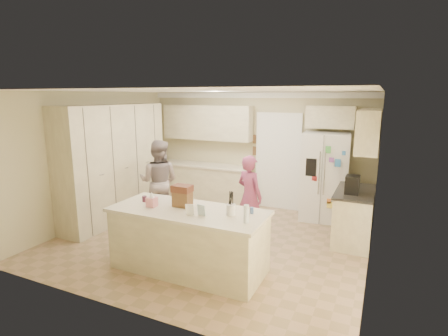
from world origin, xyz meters
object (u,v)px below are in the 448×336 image
at_px(island_base, 189,241).
at_px(teen_boy, 159,181).
at_px(utensil_crock, 231,210).
at_px(dollhouse_body, 182,199).
at_px(refrigerator, 324,177).
at_px(tissue_box, 152,202).
at_px(teen_girl, 250,196).
at_px(coffee_maker, 352,185).

xyz_separation_m(island_base, teen_boy, (-1.57, 1.51, 0.40)).
bearing_deg(utensil_crock, dollhouse_body, 176.42).
height_order(refrigerator, utensil_crock, refrigerator).
bearing_deg(refrigerator, island_base, -120.44).
relative_size(tissue_box, teen_girl, 0.09).
distance_m(coffee_maker, dollhouse_body, 2.84).
distance_m(teen_boy, teen_girl, 1.91).
bearing_deg(teen_boy, coffee_maker, 170.18).
xyz_separation_m(dollhouse_body, teen_boy, (-1.42, 1.41, -0.20)).
height_order(refrigerator, island_base, refrigerator).
relative_size(tissue_box, teen_boy, 0.08).
height_order(island_base, utensil_crock, utensil_crock).
xyz_separation_m(coffee_maker, utensil_crock, (-1.40, -1.85, -0.07)).
height_order(island_base, teen_boy, teen_boy).
bearing_deg(teen_girl, coffee_maker, -147.83).
xyz_separation_m(island_base, dollhouse_body, (-0.15, 0.10, 0.60)).
xyz_separation_m(refrigerator, teen_girl, (-1.09, -1.43, -0.15)).
height_order(refrigerator, tissue_box, refrigerator).
distance_m(island_base, dollhouse_body, 0.62).
bearing_deg(tissue_box, island_base, 10.30).
distance_m(coffee_maker, teen_boy, 3.65).
xyz_separation_m(coffee_maker, teen_girl, (-1.71, -0.30, -0.32)).
bearing_deg(refrigerator, coffee_maker, -66.31).
height_order(coffee_maker, teen_girl, teen_girl).
height_order(utensil_crock, dollhouse_body, dollhouse_body).
bearing_deg(dollhouse_body, island_base, -33.69).
bearing_deg(teen_boy, island_base, 120.09).
relative_size(coffee_maker, teen_girl, 0.20).
bearing_deg(teen_girl, dollhouse_body, 94.06).
bearing_deg(refrigerator, teen_boy, -158.30).
relative_size(dollhouse_body, teen_girl, 0.17).
xyz_separation_m(coffee_maker, dollhouse_body, (-2.20, -1.80, -0.03)).
bearing_deg(island_base, dollhouse_body, 146.31).
bearing_deg(teen_girl, teen_boy, 24.87).
height_order(island_base, tissue_box, tissue_box).
relative_size(coffee_maker, dollhouse_body, 1.15).
bearing_deg(tissue_box, teen_girl, 62.34).
bearing_deg(refrigerator, utensil_crock, -109.83).
distance_m(island_base, utensil_crock, 0.86).
bearing_deg(refrigerator, teen_girl, -132.42).
xyz_separation_m(coffee_maker, teen_boy, (-3.62, -0.39, -0.23)).
distance_m(coffee_maker, teen_girl, 1.77).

